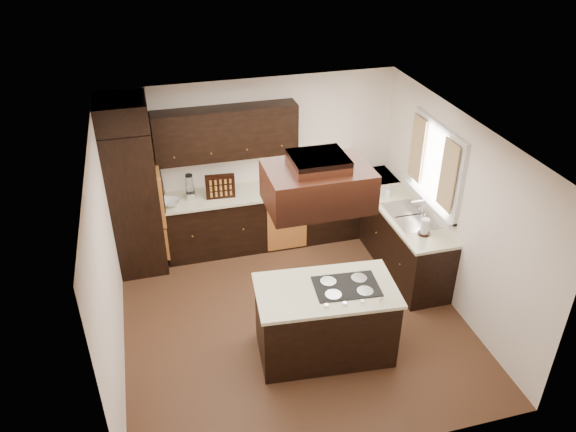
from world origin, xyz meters
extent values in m
cube|color=brown|center=(0.00, 0.00, -0.01)|extent=(4.20, 4.20, 0.02)
cube|color=silver|center=(0.00, 0.00, 2.51)|extent=(4.20, 4.20, 0.02)
cube|color=#F6E2D1|center=(0.00, 2.11, 1.25)|extent=(4.20, 0.02, 2.50)
cube|color=#F6E2D1|center=(0.00, -2.11, 1.25)|extent=(4.20, 0.02, 2.50)
cube|color=#F6E2D1|center=(-2.11, 0.00, 1.25)|extent=(0.02, 4.20, 2.50)
cube|color=#F6E2D1|center=(2.11, 0.00, 1.25)|extent=(0.02, 4.20, 2.50)
cube|color=black|center=(-1.78, 1.71, 1.06)|extent=(0.65, 0.75, 2.12)
cube|color=#C37433|center=(-1.43, 1.71, 1.12)|extent=(0.05, 0.62, 0.78)
cube|color=black|center=(0.03, 1.80, 0.44)|extent=(2.93, 0.60, 0.88)
cube|color=black|center=(1.80, 0.90, 0.44)|extent=(0.60, 2.40, 0.88)
cube|color=beige|center=(0.03, 1.79, 0.90)|extent=(2.93, 0.63, 0.04)
cube|color=beige|center=(1.79, 0.90, 0.90)|extent=(0.63, 2.40, 0.04)
cube|color=black|center=(-0.43, 1.93, 1.81)|extent=(2.00, 0.34, 0.72)
cube|color=#C37433|center=(0.33, 1.50, 0.40)|extent=(0.60, 0.05, 0.72)
cube|color=silver|center=(2.07, 0.55, 1.65)|extent=(0.06, 1.32, 1.12)
cube|color=white|center=(2.10, 0.55, 1.65)|extent=(0.00, 1.20, 1.00)
cube|color=beige|center=(2.01, 0.13, 1.70)|extent=(0.02, 0.34, 0.90)
cube|color=beige|center=(2.01, 0.97, 1.70)|extent=(0.02, 0.34, 0.90)
cube|color=silver|center=(1.80, 0.55, 0.92)|extent=(0.52, 0.84, 0.01)
cube|color=black|center=(0.20, -0.67, 0.44)|extent=(1.59, 0.96, 0.88)
cube|color=beige|center=(0.20, -0.67, 0.90)|extent=(1.65, 1.02, 0.04)
cube|color=black|center=(0.43, -0.69, 0.93)|extent=(0.76, 0.54, 0.01)
cube|color=black|center=(0.10, -0.55, 2.16)|extent=(1.05, 0.72, 0.42)
cube|color=black|center=(0.10, -0.55, 2.44)|extent=(0.55, 0.50, 0.13)
cylinder|color=silver|center=(-1.01, 1.80, 0.97)|extent=(0.15, 0.15, 0.10)
cone|color=silver|center=(-1.01, 1.80, 1.15)|extent=(0.13, 0.13, 0.26)
cube|color=black|center=(-0.59, 1.74, 1.09)|extent=(0.42, 0.14, 0.34)
imported|color=silver|center=(-1.31, 1.69, 0.95)|extent=(0.36, 0.36, 0.07)
imported|color=silver|center=(1.71, 1.13, 1.00)|extent=(0.08, 0.08, 0.16)
cylinder|color=silver|center=(1.76, 0.07, 1.03)|extent=(0.13, 0.13, 0.23)
camera|label=1|loc=(-1.50, -5.31, 4.80)|focal=35.00mm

